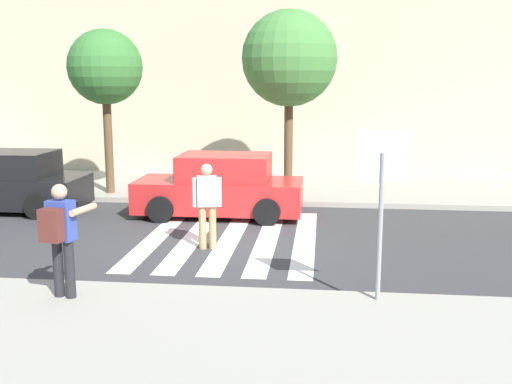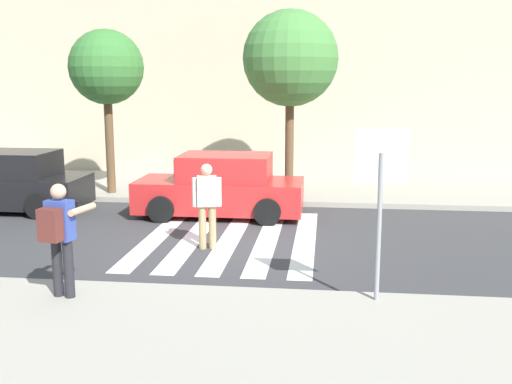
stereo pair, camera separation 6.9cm
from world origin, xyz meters
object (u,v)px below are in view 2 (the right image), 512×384
object	(u,v)px
parked_car_black	(8,183)
parked_car_red	(222,187)
pedestrian_crossing	(207,201)
stop_sign	(381,177)
photographer_with_backpack	(60,231)
street_tree_west	(106,68)
street_tree_center	(290,59)

from	to	relation	value
parked_car_black	parked_car_red	distance (m)	5.61
parked_car_black	parked_car_red	size ratio (longest dim) A/B	1.00
pedestrian_crossing	parked_car_red	bearing A→B (deg)	94.39
parked_car_black	stop_sign	bearing A→B (deg)	-32.93
stop_sign	pedestrian_crossing	bearing A→B (deg)	137.43
stop_sign	parked_car_black	size ratio (longest dim) A/B	0.62
photographer_with_backpack	pedestrian_crossing	world-z (taller)	photographer_with_backpack
parked_car_red	street_tree_west	xyz separation A→B (m)	(-3.58, 2.00, 2.93)
parked_car_black	street_tree_west	distance (m)	4.09
stop_sign	pedestrian_crossing	distance (m)	4.36
street_tree_west	street_tree_center	xyz separation A→B (m)	(5.12, 0.14, 0.24)
stop_sign	street_tree_west	xyz separation A→B (m)	(-6.92, 7.81, 1.68)
pedestrian_crossing	street_tree_west	distance (m)	6.79
stop_sign	parked_car_red	xyz separation A→B (m)	(-3.35, 5.80, -1.25)
pedestrian_crossing	street_tree_center	size ratio (longest dim) A/B	0.34
photographer_with_backpack	parked_car_red	bearing A→B (deg)	78.06
parked_car_black	street_tree_center	size ratio (longest dim) A/B	0.81
stop_sign	street_tree_center	xyz separation A→B (m)	(-1.80, 7.95, 1.92)
pedestrian_crossing	parked_car_black	bearing A→B (deg)	153.30
photographer_with_backpack	pedestrian_crossing	distance (m)	3.66
parked_car_black	street_tree_west	bearing A→B (deg)	44.49
street_tree_west	stop_sign	bearing A→B (deg)	-48.43
photographer_with_backpack	parked_car_red	size ratio (longest dim) A/B	0.42
parked_car_black	street_tree_west	world-z (taller)	street_tree_west
parked_car_red	pedestrian_crossing	bearing A→B (deg)	-85.61
parked_car_red	street_tree_west	world-z (taller)	street_tree_west
street_tree_center	street_tree_west	bearing A→B (deg)	-178.41
parked_car_red	parked_car_black	bearing A→B (deg)	-180.00
pedestrian_crossing	parked_car_red	xyz separation A→B (m)	(-0.23, 2.94, -0.25)
stop_sign	parked_car_red	distance (m)	6.82
photographer_with_backpack	street_tree_center	xyz separation A→B (m)	(2.86, 8.39, 2.73)
pedestrian_crossing	photographer_with_backpack	bearing A→B (deg)	-115.05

